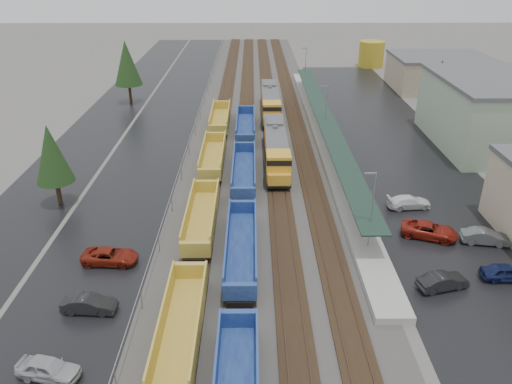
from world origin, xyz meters
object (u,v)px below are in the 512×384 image
parked_car_east_d (506,273)px  parked_car_east_e (485,237)px  parked_car_east_b (429,230)px  parked_car_west_b (89,304)px  well_string_blue (241,247)px  parked_car_east_c (409,202)px  parked_car_west_a (49,369)px  storage_tank (371,54)px  locomotive_trail (270,103)px  parked_car_east_a (443,281)px  locomotive_lead (276,148)px  well_string_yellow (202,218)px  parked_car_west_c (110,256)px

parked_car_east_d → parked_car_east_e: bearing=-4.7°
parked_car_east_b → parked_car_west_b: bearing=130.9°
parked_car_east_d → parked_car_west_b: bearing=98.4°
well_string_blue → parked_car_east_c: 20.22m
parked_car_west_b → parked_car_east_b: bearing=-66.2°
parked_car_west_a → parked_car_east_e: 38.55m
well_string_blue → parked_car_east_c: (17.76, 9.66, -0.51)m
well_string_blue → parked_car_east_d: 22.43m
storage_tank → parked_car_east_c: size_ratio=1.26×
locomotive_trail → parked_car_east_b: 41.67m
parked_car_west_b → parked_car_east_a: size_ratio=0.98×
locomotive_lead → parked_car_west_b: size_ratio=4.50×
locomotive_lead → parked_car_east_a: 29.20m
well_string_yellow → parked_car_west_b: bearing=-120.7°
locomotive_lead → locomotive_trail: size_ratio=1.00×
parked_car_west_b → well_string_yellow: bearing=-27.1°
storage_tank → parked_car_east_a: 87.14m
locomotive_lead → parked_car_east_a: bearing=-64.7°
locomotive_trail → parked_car_east_d: (18.17, -46.17, -1.57)m
locomotive_lead → parked_car_east_b: 23.03m
storage_tank → parked_car_west_b: 97.70m
locomotive_lead → well_string_yellow: size_ratio=0.24×
parked_car_east_a → parked_car_east_e: size_ratio=0.99×
well_string_yellow → parked_car_west_b: 14.67m
well_string_blue → storage_tank: bearing=70.4°
locomotive_trail → parked_car_east_e: bearing=-65.0°
parked_car_west_c → parked_car_east_c: parked_car_west_c is taller
well_string_blue → parked_car_east_e: 22.96m
well_string_yellow → parked_car_east_d: 27.59m
well_string_blue → parked_car_east_c: size_ratio=17.71×
parked_car_west_c → parked_car_east_e: size_ratio=1.14×
locomotive_trail → storage_tank: storage_tank is taller
well_string_blue → parked_car_west_b: bearing=-147.8°
parked_car_west_b → parked_car_west_c: parked_car_west_b is taller
locomotive_trail → parked_car_east_a: bearing=-75.3°
parked_car_east_c → parked_car_east_a: bearing=168.1°
well_string_blue → parked_car_east_e: (22.83, 2.37, -0.48)m
parked_car_east_b → parked_car_east_c: bearing=22.8°
well_string_blue → parked_car_east_d: (22.17, -3.37, -0.49)m
storage_tank → parked_car_west_a: (-41.23, -95.40, -2.22)m
parked_car_east_e → parked_car_east_b: bearing=86.0°
parked_car_west_a → parked_car_east_b: parked_car_east_b is taller
locomotive_lead → parked_car_west_c: bearing=-124.8°
parked_car_west_a → parked_car_east_a: bearing=-59.5°
storage_tank → parked_car_east_c: bearing=-98.9°
parked_car_west_c → parked_car_east_c: (29.35, 10.27, -0.00)m
storage_tank → parked_car_east_d: 85.31m
storage_tank → parked_car_east_b: size_ratio=1.11×
well_string_blue → storage_tank: storage_tank is taller
parked_car_west_a → parked_car_east_a: 30.08m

